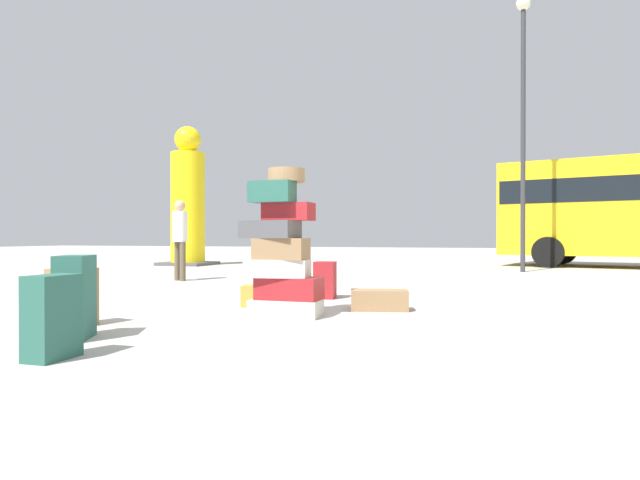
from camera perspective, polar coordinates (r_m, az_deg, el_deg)
The scene contains 11 objects.
ground_plane at distance 6.32m, azimuth -3.59°, elevation -7.86°, with size 80.00×80.00×0.00m, color #ADA89E.
suitcase_tower at distance 6.21m, azimuth -3.95°, elevation -1.44°, with size 0.92×0.49×1.67m.
suitcase_tan_right_side at distance 7.19m, azimuth -5.63°, elevation -5.76°, with size 0.57×0.37×0.28m, color #B28C33.
suitcase_brown_upright_blue at distance 6.10m, azimuth -24.28°, elevation -5.42°, with size 0.29×0.42×0.58m, color olive.
suitcase_teal_foreground_near at distance 5.32m, azimuth -24.05°, elevation -5.43°, with size 0.25×0.43×0.74m, color #26594C.
suitcase_brown_foreground_far at distance 6.81m, azimuth 6.16°, elevation -6.21°, with size 0.69×0.35×0.25m, color olive.
suitcase_maroon_behind_tower at distance 8.06m, azimuth 0.52°, elevation -4.16°, with size 0.30×0.34×0.54m, color maroon.
suitcase_teal_left_side at distance 4.53m, azimuth -25.97°, elevation -7.19°, with size 0.23×0.38×0.62m, color #26594C.
person_bearded_onlooker at distance 11.63m, azimuth -14.30°, elevation 0.73°, with size 0.31×0.30×1.65m.
yellow_dummy_statue at distance 18.01m, azimuth -13.52°, elevation 3.72°, with size 1.50×1.50×4.41m.
lamp_post at distance 15.42m, azimuth 20.29°, elevation 13.82°, with size 0.36×0.36×7.04m.
Camera 1 is at (2.27, -5.82, 0.90)m, focal length 30.91 mm.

